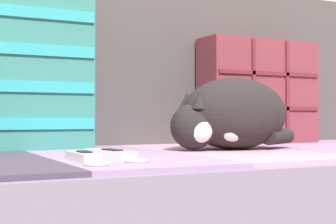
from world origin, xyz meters
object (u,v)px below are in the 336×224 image
throw_pillow_quilted (258,92)px  game_remote_far (111,155)px  throw_pillow_striped (5,69)px  sleeping_cat (230,116)px  game_remote_near (84,157)px

throw_pillow_quilted → game_remote_far: bearing=-148.8°
game_remote_far → throw_pillow_quilted: bearing=31.2°
throw_pillow_striped → sleeping_cat: (0.54, -0.26, -0.12)m
throw_pillow_quilted → sleeping_cat: size_ratio=1.08×
throw_pillow_striped → sleeping_cat: bearing=-25.6°
sleeping_cat → game_remote_far: sleeping_cat is taller
throw_pillow_quilted → throw_pillow_striped: (-0.83, -0.00, 0.04)m
throw_pillow_quilted → game_remote_near: (-0.75, -0.45, -0.17)m
throw_pillow_striped → game_remote_near: 0.50m
game_remote_near → game_remote_far: bearing=25.2°
game_remote_near → sleeping_cat: bearing=21.7°
game_remote_near → game_remote_far: (0.07, 0.03, 0.00)m
throw_pillow_striped → game_remote_near: bearing=-79.8°
throw_pillow_quilted → throw_pillow_striped: 0.83m
throw_pillow_quilted → game_remote_far: throw_pillow_quilted is taller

